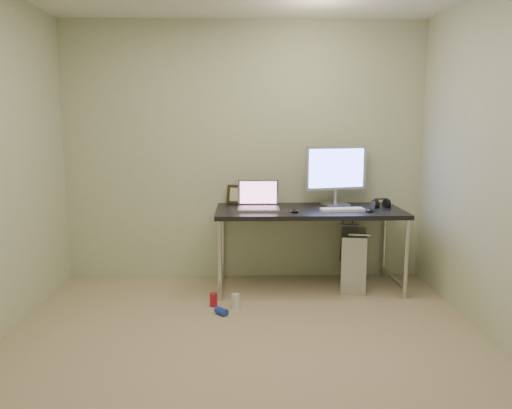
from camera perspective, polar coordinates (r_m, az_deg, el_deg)
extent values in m
plane|color=tan|center=(3.49, -1.09, -16.69)|extent=(3.50, 3.50, 0.00)
cube|color=beige|center=(4.90, -1.32, 5.97)|extent=(3.50, 0.02, 2.50)
cube|color=black|center=(4.63, 6.08, -0.75)|extent=(1.71, 0.75, 0.04)
cylinder|color=silver|center=(4.35, -4.18, -6.44)|extent=(0.04, 0.04, 0.71)
cylinder|color=silver|center=(4.99, -3.84, -4.38)|extent=(0.04, 0.04, 0.71)
cylinder|color=silver|center=(4.57, 16.79, -6.03)|extent=(0.04, 0.04, 0.71)
cylinder|color=silver|center=(5.19, 14.48, -4.13)|extent=(0.04, 0.04, 0.71)
cylinder|color=silver|center=(4.75, -3.96, -8.55)|extent=(0.04, 0.67, 0.04)
cylinder|color=silver|center=(4.95, 15.42, -8.11)|extent=(0.04, 0.67, 0.04)
cube|color=silver|center=(4.81, 11.06, -6.19)|extent=(0.32, 0.54, 0.53)
cylinder|color=silver|center=(4.54, 11.74, -3.41)|extent=(0.19, 0.06, 0.03)
cylinder|color=silver|center=(4.94, 10.63, -2.36)|extent=(0.19, 0.06, 0.03)
cylinder|color=black|center=(5.07, 9.76, -3.77)|extent=(0.01, 0.16, 0.69)
cylinder|color=black|center=(5.07, 10.80, -4.02)|extent=(0.02, 0.11, 0.71)
cylinder|color=#AE162C|center=(4.30, -4.88, -10.79)|extent=(0.08, 0.08, 0.11)
cylinder|color=white|center=(4.24, -2.36, -10.98)|extent=(0.07, 0.07, 0.13)
cylinder|color=#1F39BB|center=(4.12, -3.97, -12.08)|extent=(0.12, 0.12, 0.06)
cube|color=silver|center=(4.54, 0.28, -0.51)|extent=(0.38, 0.27, 0.02)
cube|color=gray|center=(4.54, 0.28, -0.36)|extent=(0.34, 0.23, 0.00)
cube|color=#98979F|center=(4.67, 0.25, 1.38)|extent=(0.38, 0.06, 0.24)
cube|color=#774864|center=(4.66, 0.26, 1.37)|extent=(0.34, 0.05, 0.21)
cube|color=silver|center=(4.86, 9.07, 0.00)|extent=(0.28, 0.23, 0.02)
cylinder|color=silver|center=(4.87, 9.04, 0.91)|extent=(0.04, 0.04, 0.13)
cube|color=silver|center=(4.82, 9.15, 4.14)|extent=(0.60, 0.18, 0.42)
cube|color=#5E70F1|center=(4.80, 9.20, 4.12)|extent=(0.54, 0.14, 0.36)
cube|color=white|center=(4.56, 9.83, -0.58)|extent=(0.40, 0.16, 0.02)
ellipsoid|color=black|center=(4.56, 12.90, -0.59)|extent=(0.10, 0.13, 0.04)
ellipsoid|color=black|center=(4.44, 4.42, -0.63)|extent=(0.08, 0.12, 0.04)
cylinder|color=black|center=(4.80, 13.40, -0.01)|extent=(0.06, 0.11, 0.10)
cylinder|color=black|center=(4.84, 14.76, 0.00)|extent=(0.06, 0.11, 0.10)
cube|color=black|center=(4.81, 14.11, 0.62)|extent=(0.13, 0.04, 0.01)
cube|color=black|center=(4.87, -2.01, 1.15)|extent=(0.24, 0.13, 0.19)
cylinder|color=silver|center=(4.84, 0.59, 0.57)|extent=(0.01, 0.01, 0.10)
cylinder|color=white|center=(4.83, 0.59, 1.27)|extent=(0.05, 0.04, 0.04)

